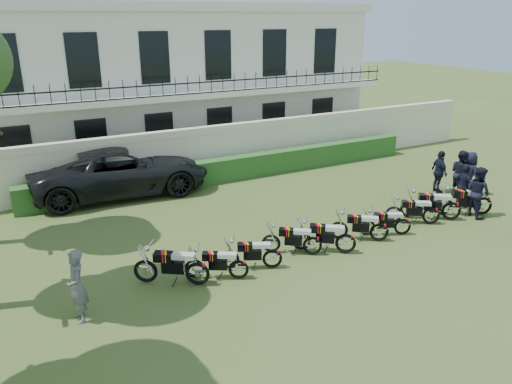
# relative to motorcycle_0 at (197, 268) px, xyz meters

# --- Properties ---
(ground) EXTENTS (100.00, 100.00, 0.00)m
(ground) POSITION_rel_motorcycle_0_xyz_m (3.97, 0.62, -0.52)
(ground) COLOR #3F5120
(ground) RESTS_ON ground
(perimeter_wall) EXTENTS (30.00, 0.35, 2.30)m
(perimeter_wall) POSITION_rel_motorcycle_0_xyz_m (3.97, 8.62, 0.65)
(perimeter_wall) COLOR beige
(perimeter_wall) RESTS_ON ground
(hedge) EXTENTS (18.00, 0.60, 1.00)m
(hedge) POSITION_rel_motorcycle_0_xyz_m (4.97, 7.82, -0.02)
(hedge) COLOR #1A491A
(hedge) RESTS_ON ground
(building) EXTENTS (20.40, 9.60, 7.40)m
(building) POSITION_rel_motorcycle_0_xyz_m (3.97, 14.58, 3.19)
(building) COLOR silver
(building) RESTS_ON ground
(motorcycle_0) EXTENTS (1.78, 1.24, 1.13)m
(motorcycle_0) POSITION_rel_motorcycle_0_xyz_m (0.00, 0.00, 0.00)
(motorcycle_0) COLOR black
(motorcycle_0) RESTS_ON ground
(motorcycle_1) EXTENTS (1.57, 0.97, 0.96)m
(motorcycle_1) POSITION_rel_motorcycle_0_xyz_m (1.11, -0.22, -0.08)
(motorcycle_1) COLOR black
(motorcycle_1) RESTS_ON ground
(motorcycle_2) EXTENTS (1.64, 0.90, 0.97)m
(motorcycle_2) POSITION_rel_motorcycle_0_xyz_m (2.23, -0.11, -0.07)
(motorcycle_2) COLOR black
(motorcycle_2) RESTS_ON ground
(motorcycle_3) EXTENTS (1.54, 1.13, 1.00)m
(motorcycle_3) POSITION_rel_motorcycle_0_xyz_m (3.71, 0.05, -0.06)
(motorcycle_3) COLOR black
(motorcycle_3) RESTS_ON ground
(motorcycle_4) EXTENTS (1.62, 1.28, 1.07)m
(motorcycle_4) POSITION_rel_motorcycle_0_xyz_m (4.66, -0.34, -0.03)
(motorcycle_4) COLOR black
(motorcycle_4) RESTS_ON ground
(motorcycle_5) EXTENTS (1.56, 1.17, 1.01)m
(motorcycle_5) POSITION_rel_motorcycle_0_xyz_m (6.14, -0.15, -0.06)
(motorcycle_5) COLOR black
(motorcycle_5) RESTS_ON ground
(motorcycle_6) EXTENTS (1.60, 0.89, 0.95)m
(motorcycle_6) POSITION_rel_motorcycle_0_xyz_m (7.15, -0.14, -0.08)
(motorcycle_6) COLOR black
(motorcycle_6) RESTS_ON ground
(motorcycle_7) EXTENTS (1.59, 1.12, 1.01)m
(motorcycle_7) POSITION_rel_motorcycle_0_xyz_m (8.65, 0.07, -0.06)
(motorcycle_7) COLOR black
(motorcycle_7) RESTS_ON ground
(motorcycle_8) EXTENTS (1.73, 1.32, 1.14)m
(motorcycle_8) POSITION_rel_motorcycle_0_xyz_m (9.54, -0.01, 0.00)
(motorcycle_8) COLOR black
(motorcycle_8) RESTS_ON ground
(motorcycle_9) EXTENTS (1.88, 1.08, 1.13)m
(motorcycle_9) POSITION_rel_motorcycle_0_xyz_m (10.94, -0.20, -0.00)
(motorcycle_9) COLOR black
(motorcycle_9) RESTS_ON ground
(suv) EXTENTS (7.13, 3.60, 1.93)m
(suv) POSITION_rel_motorcycle_0_xyz_m (0.06, 8.31, 0.44)
(suv) COLOR black
(suv) RESTS_ON ground
(inspector) EXTENTS (0.45, 0.67, 1.81)m
(inspector) POSITION_rel_motorcycle_0_xyz_m (-3.05, -0.17, 0.38)
(inspector) COLOR slate
(inspector) RESTS_ON ground
(officer_1) EXTENTS (0.82, 0.99, 1.84)m
(officer_1) POSITION_rel_motorcycle_0_xyz_m (10.64, -0.14, 0.40)
(officer_1) COLOR black
(officer_1) RESTS_ON ground
(officer_2) EXTENTS (0.53, 1.02, 1.66)m
(officer_2) POSITION_rel_motorcycle_0_xyz_m (10.92, 0.69, 0.31)
(officer_2) COLOR black
(officer_2) RESTS_ON ground
(officer_3) EXTENTS (0.70, 0.96, 1.81)m
(officer_3) POSITION_rel_motorcycle_0_xyz_m (12.14, 1.51, 0.38)
(officer_3) COLOR black
(officer_3) RESTS_ON ground
(officer_4) EXTENTS (0.85, 1.01, 1.85)m
(officer_4) POSITION_rel_motorcycle_0_xyz_m (11.92, 1.72, 0.40)
(officer_4) COLOR black
(officer_4) RESTS_ON ground
(officer_5) EXTENTS (0.71, 1.10, 1.75)m
(officer_5) POSITION_rel_motorcycle_0_xyz_m (11.42, 2.34, 0.35)
(officer_5) COLOR black
(officer_5) RESTS_ON ground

